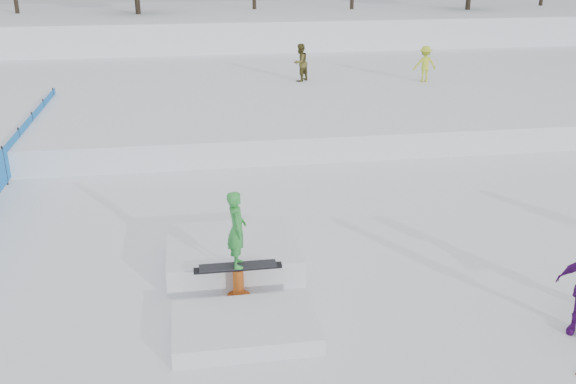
{
  "coord_description": "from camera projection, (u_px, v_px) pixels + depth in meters",
  "views": [
    {
      "loc": [
        -1.58,
        -10.79,
        6.08
      ],
      "look_at": [
        0.5,
        2.0,
        1.1
      ],
      "focal_mm": 40.0,
      "sensor_mm": 36.0,
      "label": 1
    }
  ],
  "objects": [
    {
      "name": "snow_berm",
      "position": [
        207.0,
        31.0,
        39.57
      ],
      "size": [
        60.0,
        14.0,
        2.4
      ],
      "primitive_type": "cube",
      "color": "white",
      "rests_on": "ground"
    },
    {
      "name": "walker_olive",
      "position": [
        300.0,
        62.0,
        26.56
      ],
      "size": [
        0.95,
        0.94,
        1.55
      ],
      "primitive_type": "imported",
      "rotation": [
        0.0,
        0.0,
        3.9
      ],
      "color": "#4F481C",
      "rests_on": "snow_midrise"
    },
    {
      "name": "walker_ygreen",
      "position": [
        425.0,
        64.0,
        26.47
      ],
      "size": [
        0.98,
        0.6,
        1.46
      ],
      "primitive_type": "imported",
      "rotation": [
        0.0,
        0.0,
        3.08
      ],
      "color": "#BED42C",
      "rests_on": "snow_midrise"
    },
    {
      "name": "jib_rail_feature",
      "position": [
        236.0,
        269.0,
        12.26
      ],
      "size": [
        2.6,
        4.4,
        2.11
      ],
      "color": "white",
      "rests_on": "ground"
    },
    {
      "name": "snow_midrise",
      "position": [
        223.0,
        91.0,
        26.96
      ],
      "size": [
        50.0,
        18.0,
        0.8
      ],
      "primitive_type": "cube",
      "color": "white",
      "rests_on": "ground"
    },
    {
      "name": "ground",
      "position": [
        279.0,
        283.0,
        12.36
      ],
      "size": [
        120.0,
        120.0,
        0.0
      ],
      "primitive_type": "plane",
      "color": "white"
    },
    {
      "name": "safety_fence",
      "position": [
        5.0,
        166.0,
        17.27
      ],
      "size": [
        0.05,
        16.0,
        1.1
      ],
      "color": "blue",
      "rests_on": "ground"
    }
  ]
}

